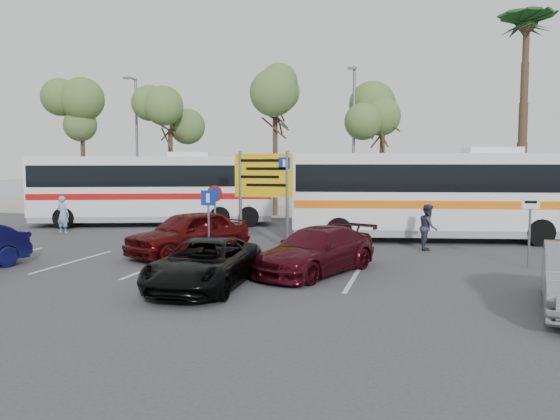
% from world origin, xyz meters
% --- Properties ---
extents(ground, '(120.00, 120.00, 0.00)m').
position_xyz_m(ground, '(0.00, 0.00, 0.00)').
color(ground, '#353538').
rests_on(ground, ground).
extents(kerb_strip, '(44.00, 2.40, 0.15)m').
position_xyz_m(kerb_strip, '(0.00, 14.00, 0.07)').
color(kerb_strip, gray).
rests_on(kerb_strip, ground).
extents(seawall, '(48.00, 0.80, 0.60)m').
position_xyz_m(seawall, '(0.00, 16.00, 0.30)').
color(seawall, gray).
rests_on(seawall, ground).
extents(sea, '(140.00, 140.00, 0.00)m').
position_xyz_m(sea, '(0.00, 60.00, 0.01)').
color(sea, '#39495B').
rests_on(sea, ground).
extents(tree_far_left, '(3.20, 3.20, 7.60)m').
position_xyz_m(tree_far_left, '(-14.00, 14.00, 6.33)').
color(tree_far_left, '#382619').
rests_on(tree_far_left, kerb_strip).
extents(tree_left, '(3.20, 3.20, 7.20)m').
position_xyz_m(tree_left, '(-8.00, 14.00, 6.00)').
color(tree_left, '#382619').
rests_on(tree_left, kerb_strip).
extents(tree_mid, '(3.20, 3.20, 8.00)m').
position_xyz_m(tree_mid, '(-1.50, 14.00, 6.65)').
color(tree_mid, '#382619').
rests_on(tree_mid, kerb_strip).
extents(tree_right, '(3.20, 3.20, 7.40)m').
position_xyz_m(tree_right, '(4.50, 14.00, 6.17)').
color(tree_right, '#382619').
rests_on(tree_right, kerb_strip).
extents(palm_tree, '(4.80, 4.80, 11.20)m').
position_xyz_m(palm_tree, '(11.50, 14.00, 9.87)').
color(palm_tree, '#382619').
rests_on(palm_tree, kerb_strip).
extents(street_lamp_left, '(0.45, 1.15, 8.01)m').
position_xyz_m(street_lamp_left, '(-10.00, 13.52, 4.60)').
color(street_lamp_left, slate).
rests_on(street_lamp_left, kerb_strip).
extents(street_lamp_right, '(0.45, 1.15, 8.01)m').
position_xyz_m(street_lamp_right, '(3.00, 13.52, 4.60)').
color(street_lamp_right, slate).
rests_on(street_lamp_right, kerb_strip).
extents(direction_sign, '(2.20, 0.12, 3.60)m').
position_xyz_m(direction_sign, '(1.00, 3.20, 2.43)').
color(direction_sign, slate).
rests_on(direction_sign, ground).
extents(sign_no_stop, '(0.60, 0.08, 2.35)m').
position_xyz_m(sign_no_stop, '(-0.60, 2.38, 1.58)').
color(sign_no_stop, slate).
rests_on(sign_no_stop, ground).
extents(sign_parking, '(0.50, 0.07, 2.25)m').
position_xyz_m(sign_parking, '(-0.20, 0.79, 1.47)').
color(sign_parking, slate).
rests_on(sign_parking, ground).
extents(sign_taxi, '(0.50, 0.07, 2.20)m').
position_xyz_m(sign_taxi, '(9.80, 1.49, 1.42)').
color(sign_taxi, slate).
rests_on(sign_taxi, ground).
extents(lane_markings, '(12.02, 4.20, 0.01)m').
position_xyz_m(lane_markings, '(-1.14, -1.00, 0.00)').
color(lane_markings, silver).
rests_on(lane_markings, ground).
extents(coach_bus_left, '(12.04, 6.27, 3.70)m').
position_xyz_m(coach_bus_left, '(-6.50, 9.02, 1.72)').
color(coach_bus_left, white).
rests_on(coach_bus_left, ground).
extents(coach_bus_right, '(12.38, 4.73, 3.78)m').
position_xyz_m(coach_bus_right, '(7.50, 6.90, 1.75)').
color(coach_bus_right, white).
rests_on(coach_bus_right, ground).
extents(car_maroon, '(3.44, 4.86, 1.31)m').
position_xyz_m(car_maroon, '(3.77, -0.84, 0.65)').
color(car_maroon, '#450B15').
rests_on(car_maroon, ground).
extents(car_red, '(3.69, 4.83, 1.54)m').
position_xyz_m(car_red, '(-1.03, 1.03, 0.77)').
color(car_red, '#4D0B0B').
rests_on(car_red, ground).
extents(suv_black, '(2.21, 4.49, 1.23)m').
position_xyz_m(suv_black, '(1.37, -3.33, 0.61)').
color(suv_black, black).
rests_on(suv_black, ground).
extents(pedestrian_near, '(0.64, 0.45, 1.69)m').
position_xyz_m(pedestrian_near, '(-8.93, 5.00, 0.85)').
color(pedestrian_near, '#879FC5').
rests_on(pedestrian_near, ground).
extents(pedestrian_far, '(0.64, 0.82, 1.67)m').
position_xyz_m(pedestrian_far, '(6.90, 4.33, 0.83)').
color(pedestrian_far, '#313349').
rests_on(pedestrian_far, ground).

